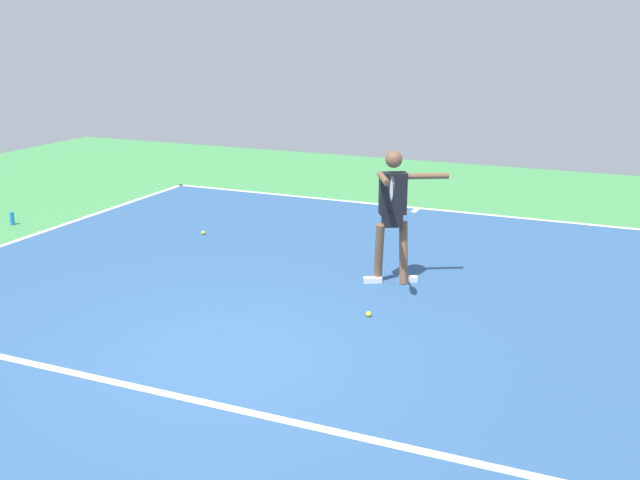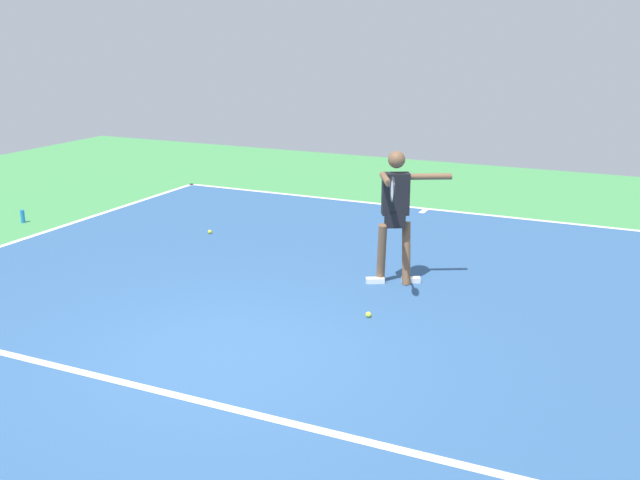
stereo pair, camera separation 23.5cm
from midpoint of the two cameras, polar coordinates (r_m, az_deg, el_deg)
name	(u,v)px [view 2 (the right image)]	position (r m, az deg, el deg)	size (l,w,h in m)	color
ground_plane	(227,354)	(7.76, -6.29, -8.67)	(23.62, 23.62, 0.00)	#428E4C
court_surface	(227,354)	(7.76, -6.29, -8.65)	(10.46, 13.94, 0.00)	#2D5484
court_line_baseline_near	(427,209)	(13.82, 8.67, 2.38)	(10.46, 0.10, 0.01)	white
court_line_service	(171,394)	(7.05, -10.40, -11.53)	(7.84, 0.10, 0.01)	white
court_line_centre_mark	(424,211)	(13.64, 8.43, 2.20)	(0.10, 0.30, 0.01)	white
tennis_player	(396,209)	(9.49, 6.56, 2.38)	(0.98, 1.37, 1.75)	brown
tennis_ball_by_baseline	(210,232)	(12.13, -7.89, 0.62)	(0.07, 0.07, 0.07)	yellow
tennis_ball_near_player	(368,315)	(8.64, 4.51, -5.73)	(0.07, 0.07, 0.07)	#CCE033
water_bottle	(23,216)	(13.62, -21.36, 1.70)	(0.07, 0.07, 0.22)	blue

